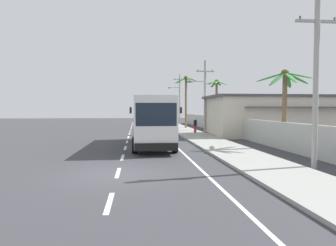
{
  "coord_description": "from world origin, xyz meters",
  "views": [
    {
      "loc": [
        0.8,
        -12.35,
        2.72
      ],
      "look_at": [
        3.14,
        9.24,
        1.7
      ],
      "focal_mm": 31.08,
      "sensor_mm": 36.0,
      "label": 1
    }
  ],
  "objects_px": {
    "coach_bus_foreground": "(152,119)",
    "palm_nearest": "(285,91)",
    "motorcycle_beside_bus": "(164,129)",
    "pedestrian_near_kerb": "(195,125)",
    "utility_pole_far": "(179,98)",
    "roadside_building": "(277,116)",
    "palm_third": "(217,94)",
    "palm_second": "(186,91)",
    "utility_pole_mid": "(204,95)",
    "utility_pole_nearest": "(316,77)"
  },
  "relations": [
    {
      "from": "motorcycle_beside_bus",
      "to": "coach_bus_foreground",
      "type": "bearing_deg",
      "value": -100.62
    },
    {
      "from": "pedestrian_near_kerb",
      "to": "utility_pole_mid",
      "type": "relative_size",
      "value": 0.19
    },
    {
      "from": "utility_pole_mid",
      "to": "utility_pole_far",
      "type": "distance_m",
      "value": 19.48
    },
    {
      "from": "motorcycle_beside_bus",
      "to": "pedestrian_near_kerb",
      "type": "height_order",
      "value": "pedestrian_near_kerb"
    },
    {
      "from": "palm_nearest",
      "to": "utility_pole_mid",
      "type": "bearing_deg",
      "value": 101.22
    },
    {
      "from": "utility_pole_far",
      "to": "palm_nearest",
      "type": "distance_m",
      "value": 32.47
    },
    {
      "from": "coach_bus_foreground",
      "to": "utility_pole_mid",
      "type": "relative_size",
      "value": 1.3
    },
    {
      "from": "motorcycle_beside_bus",
      "to": "palm_nearest",
      "type": "height_order",
      "value": "palm_nearest"
    },
    {
      "from": "motorcycle_beside_bus",
      "to": "roadside_building",
      "type": "distance_m",
      "value": 11.87
    },
    {
      "from": "utility_pole_nearest",
      "to": "utility_pole_far",
      "type": "bearing_deg",
      "value": 90.64
    },
    {
      "from": "utility_pole_far",
      "to": "palm_third",
      "type": "distance_m",
      "value": 15.5
    },
    {
      "from": "palm_third",
      "to": "palm_second",
      "type": "bearing_deg",
      "value": 124.69
    },
    {
      "from": "coach_bus_foreground",
      "to": "palm_nearest",
      "type": "height_order",
      "value": "palm_nearest"
    },
    {
      "from": "motorcycle_beside_bus",
      "to": "pedestrian_near_kerb",
      "type": "bearing_deg",
      "value": 7.97
    },
    {
      "from": "utility_pole_nearest",
      "to": "utility_pole_far",
      "type": "height_order",
      "value": "utility_pole_far"
    },
    {
      "from": "motorcycle_beside_bus",
      "to": "palm_third",
      "type": "relative_size",
      "value": 0.3
    },
    {
      "from": "utility_pole_nearest",
      "to": "palm_nearest",
      "type": "height_order",
      "value": "utility_pole_nearest"
    },
    {
      "from": "utility_pole_mid",
      "to": "palm_second",
      "type": "bearing_deg",
      "value": 93.88
    },
    {
      "from": "pedestrian_near_kerb",
      "to": "palm_nearest",
      "type": "xyz_separation_m",
      "value": [
        3.57,
        -12.93,
        3.01
      ]
    },
    {
      "from": "pedestrian_near_kerb",
      "to": "utility_pole_mid",
      "type": "distance_m",
      "value": 3.53
    },
    {
      "from": "utility_pole_far",
      "to": "roadside_building",
      "type": "bearing_deg",
      "value": -72.8
    },
    {
      "from": "utility_pole_mid",
      "to": "roadside_building",
      "type": "relative_size",
      "value": 0.57
    },
    {
      "from": "utility_pole_nearest",
      "to": "utility_pole_far",
      "type": "relative_size",
      "value": 0.89
    },
    {
      "from": "palm_nearest",
      "to": "palm_second",
      "type": "relative_size",
      "value": 0.73
    },
    {
      "from": "pedestrian_near_kerb",
      "to": "palm_third",
      "type": "distance_m",
      "value": 6.63
    },
    {
      "from": "utility_pole_far",
      "to": "utility_pole_nearest",
      "type": "bearing_deg",
      "value": -89.36
    },
    {
      "from": "pedestrian_near_kerb",
      "to": "utility_pole_nearest",
      "type": "xyz_separation_m",
      "value": [
        1.51,
        -19.52,
        3.21
      ]
    },
    {
      "from": "utility_pole_mid",
      "to": "palm_third",
      "type": "height_order",
      "value": "utility_pole_mid"
    },
    {
      "from": "coach_bus_foreground",
      "to": "pedestrian_near_kerb",
      "type": "height_order",
      "value": "coach_bus_foreground"
    },
    {
      "from": "pedestrian_near_kerb",
      "to": "coach_bus_foreground",
      "type": "bearing_deg",
      "value": -76.78
    },
    {
      "from": "motorcycle_beside_bus",
      "to": "utility_pole_far",
      "type": "xyz_separation_m",
      "value": [
        4.58,
        19.92,
        4.16
      ]
    },
    {
      "from": "pedestrian_near_kerb",
      "to": "palm_nearest",
      "type": "height_order",
      "value": "palm_nearest"
    },
    {
      "from": "utility_pole_far",
      "to": "palm_third",
      "type": "relative_size",
      "value": 1.38
    },
    {
      "from": "utility_pole_mid",
      "to": "palm_second",
      "type": "distance_m",
      "value": 8.78
    },
    {
      "from": "motorcycle_beside_bus",
      "to": "palm_third",
      "type": "xyz_separation_m",
      "value": [
        7.07,
        4.62,
        4.09
      ]
    },
    {
      "from": "palm_nearest",
      "to": "utility_pole_nearest",
      "type": "bearing_deg",
      "value": -107.36
    },
    {
      "from": "pedestrian_near_kerb",
      "to": "roadside_building",
      "type": "relative_size",
      "value": 0.11
    },
    {
      "from": "utility_pole_mid",
      "to": "pedestrian_near_kerb",
      "type": "bearing_deg",
      "value": 177.57
    },
    {
      "from": "utility_pole_far",
      "to": "palm_nearest",
      "type": "bearing_deg",
      "value": -85.59
    },
    {
      "from": "palm_nearest",
      "to": "palm_third",
      "type": "xyz_separation_m",
      "value": [
        -0.0,
        17.06,
        0.76
      ]
    },
    {
      "from": "pedestrian_near_kerb",
      "to": "roadside_building",
      "type": "height_order",
      "value": "roadside_building"
    },
    {
      "from": "coach_bus_foreground",
      "to": "roadside_building",
      "type": "height_order",
      "value": "roadside_building"
    },
    {
      "from": "utility_pole_mid",
      "to": "palm_nearest",
      "type": "height_order",
      "value": "utility_pole_mid"
    },
    {
      "from": "utility_pole_mid",
      "to": "palm_nearest",
      "type": "relative_size",
      "value": 1.49
    },
    {
      "from": "palm_nearest",
      "to": "pedestrian_near_kerb",
      "type": "bearing_deg",
      "value": 105.44
    },
    {
      "from": "pedestrian_near_kerb",
      "to": "utility_pole_nearest",
      "type": "height_order",
      "value": "utility_pole_nearest"
    },
    {
      "from": "coach_bus_foreground",
      "to": "palm_second",
      "type": "bearing_deg",
      "value": 73.07
    },
    {
      "from": "palm_nearest",
      "to": "roadside_building",
      "type": "bearing_deg",
      "value": 65.91
    },
    {
      "from": "motorcycle_beside_bus",
      "to": "roadside_building",
      "type": "bearing_deg",
      "value": -12.24
    },
    {
      "from": "coach_bus_foreground",
      "to": "utility_pole_nearest",
      "type": "height_order",
      "value": "utility_pole_nearest"
    }
  ]
}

